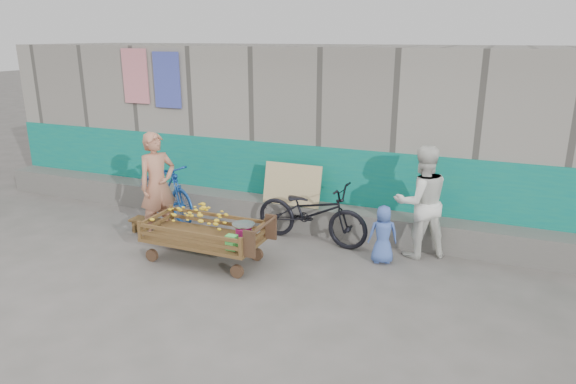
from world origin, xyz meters
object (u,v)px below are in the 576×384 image
at_px(banana_cart, 201,226).
at_px(child, 383,234).
at_px(bicycle_dark, 312,212).
at_px(woman, 421,202).
at_px(bench, 156,224).
at_px(bicycle_blue, 164,190).
at_px(vendor_man, 158,185).

relative_size(banana_cart, child, 2.14).
bearing_deg(bicycle_dark, child, -100.69).
distance_m(woman, child, 0.76).
xyz_separation_m(bench, woman, (4.18, 0.79, 0.68)).
relative_size(child, bicycle_blue, 0.49).
xyz_separation_m(vendor_man, bicycle_dark, (2.39, 0.70, -0.37)).
bearing_deg(vendor_man, bicycle_dark, -47.38).
bearing_deg(child, banana_cart, 0.44).
height_order(woman, bicycle_blue, woman).
bearing_deg(child, bicycle_dark, -36.47).
bearing_deg(bench, woman, 10.71).
xyz_separation_m(child, bicycle_blue, (-4.03, 0.37, 0.10)).
bearing_deg(bicycle_blue, child, -71.93).
xyz_separation_m(bicycle_dark, bicycle_blue, (-2.81, 0.04, 0.04)).
distance_m(bench, child, 3.76).
height_order(bench, bicycle_blue, bicycle_blue).
relative_size(banana_cart, vendor_man, 1.07).
height_order(banana_cart, woman, woman).
relative_size(banana_cart, bicycle_dark, 0.98).
relative_size(woman, bicycle_blue, 0.96).
bearing_deg(woman, bicycle_dark, -26.62).
xyz_separation_m(vendor_man, woman, (4.05, 0.83, -0.02)).
height_order(vendor_man, woman, vendor_man).
height_order(banana_cart, bicycle_blue, bicycle_blue).
bearing_deg(bench, banana_cart, -25.89).
bearing_deg(bicycle_dark, banana_cart, 141.42).
bearing_deg(woman, banana_cart, -4.61).
distance_m(bench, vendor_man, 0.71).
bearing_deg(banana_cart, bench, 154.11).
distance_m(vendor_man, woman, 4.13).
xyz_separation_m(woman, child, (-0.44, -0.46, -0.41)).
bearing_deg(bicycle_dark, woman, -81.05).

